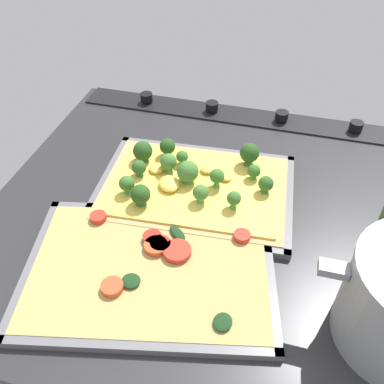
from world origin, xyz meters
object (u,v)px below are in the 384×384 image
object	(u,v)px
broccoli_pizza	(192,182)
baking_tray_front	(195,191)
veggie_pizza_back	(151,266)
baking_tray_back	(150,270)

from	to	relation	value
broccoli_pizza	baking_tray_front	bearing A→B (deg)	144.91
veggie_pizza_back	broccoli_pizza	bearing A→B (deg)	-94.08
baking_tray_front	baking_tray_back	xyz separation A→B (cm)	(2.06, 18.59, -0.00)
veggie_pizza_back	baking_tray_back	bearing A→B (deg)	71.05
baking_tray_front	veggie_pizza_back	distance (cm)	18.42
baking_tray_front	broccoli_pizza	distance (cm)	1.82
baking_tray_front	veggie_pizza_back	bearing A→B (deg)	83.89
broccoli_pizza	baking_tray_back	world-z (taller)	broccoli_pizza
baking_tray_front	veggie_pizza_back	size ratio (longest dim) A/B	0.94
broccoli_pizza	veggie_pizza_back	world-z (taller)	broccoli_pizza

